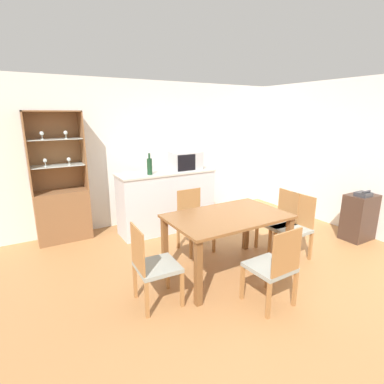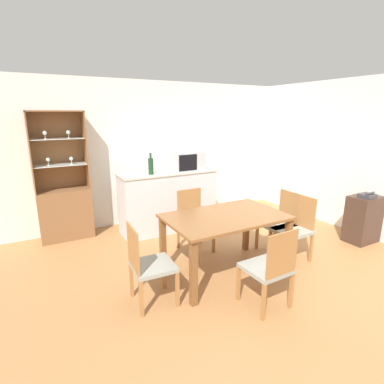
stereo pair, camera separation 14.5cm
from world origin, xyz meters
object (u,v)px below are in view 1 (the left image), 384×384
(dining_table, at_px, (227,224))
(dining_chair_side_right_near, at_px, (294,227))
(side_cabinet, at_px, (359,217))
(telephone, at_px, (364,194))
(dining_chair_side_right_far, at_px, (279,221))
(dining_chair_head_far, at_px, (194,221))
(display_cabinet, at_px, (62,205))
(dining_chair_side_left_near, at_px, (153,265))
(wine_bottle, at_px, (150,166))
(dining_chair_head_near, at_px, (273,267))
(microwave, at_px, (186,161))

(dining_table, bearing_deg, dining_chair_side_right_near, -7.38)
(dining_table, distance_m, side_cabinet, 2.50)
(dining_table, distance_m, telephone, 2.43)
(dining_chair_side_right_far, bearing_deg, dining_chair_side_right_near, -176.41)
(dining_chair_head_far, bearing_deg, side_cabinet, 158.05)
(dining_table, xyz_separation_m, telephone, (2.41, -0.29, 0.11))
(display_cabinet, relative_size, dining_chair_side_left_near, 2.26)
(dining_chair_side_right_far, xyz_separation_m, dining_chair_side_right_near, (0.00, -0.27, 0.00))
(dining_chair_head_far, xyz_separation_m, dining_chair_side_right_far, (1.06, -0.66, 0.00))
(dining_chair_side_right_far, relative_size, side_cabinet, 1.21)
(dining_chair_head_far, xyz_separation_m, telephone, (2.41, -1.08, 0.33))
(dining_table, relative_size, dining_chair_side_left_near, 1.63)
(dining_table, xyz_separation_m, dining_chair_side_right_near, (1.06, -0.14, -0.22))
(display_cabinet, height_order, telephone, display_cabinet)
(dining_chair_side_right_far, bearing_deg, display_cabinet, 56.20)
(wine_bottle, relative_size, telephone, 1.59)
(dining_chair_head_far, height_order, dining_chair_head_near, same)
(dining_chair_side_right_near, bearing_deg, dining_chair_side_right_far, -1.60)
(dining_chair_side_left_near, bearing_deg, side_cabinet, 91.32)
(dining_chair_side_right_far, bearing_deg, wine_bottle, 47.20)
(side_cabinet, bearing_deg, telephone, -142.43)
(dining_table, bearing_deg, wine_bottle, 101.94)
(microwave, relative_size, wine_bottle, 1.51)
(dining_chair_side_right_near, bearing_deg, side_cabinet, -95.53)
(dining_table, relative_size, microwave, 2.80)
(dining_table, relative_size, telephone, 6.74)
(dining_chair_side_right_near, bearing_deg, display_cabinet, 47.50)
(dining_chair_side_left_near, relative_size, dining_chair_head_near, 1.00)
(dining_chair_head_near, height_order, microwave, microwave)
(display_cabinet, relative_size, microwave, 3.90)
(wine_bottle, bearing_deg, dining_chair_side_left_near, -112.51)
(dining_table, xyz_separation_m, dining_chair_head_far, (0.00, 0.79, -0.22))
(dining_chair_head_near, height_order, dining_chair_side_right_near, same)
(wine_bottle, bearing_deg, dining_chair_head_near, -81.92)
(dining_table, bearing_deg, side_cabinet, -5.40)
(microwave, relative_size, telephone, 2.40)
(dining_chair_side_right_far, distance_m, telephone, 1.45)
(dining_table, bearing_deg, dining_chair_head_far, 89.96)
(dining_chair_side_right_far, bearing_deg, side_cabinet, -101.05)
(dining_chair_side_left_near, bearing_deg, telephone, 90.44)
(dining_chair_side_right_near, relative_size, telephone, 4.14)
(dining_chair_head_far, relative_size, wine_bottle, 2.60)
(telephone, bearing_deg, dining_chair_head_far, 155.87)
(dining_chair_head_far, relative_size, microwave, 1.72)
(side_cabinet, bearing_deg, dining_chair_head_near, -167.26)
(microwave, bearing_deg, dining_chair_head_far, -111.96)
(dining_chair_side_right_far, distance_m, microwave, 1.85)
(dining_chair_side_left_near, xyz_separation_m, dining_chair_side_right_near, (2.12, -0.00, 0.00))
(dining_chair_head_near, relative_size, telephone, 4.14)
(dining_table, relative_size, dining_chair_side_right_near, 1.63)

